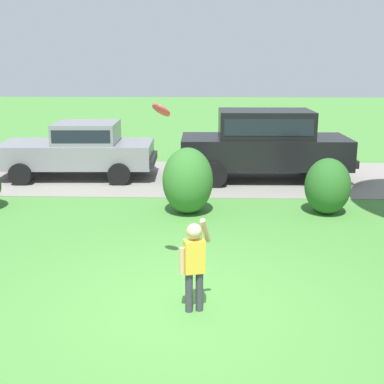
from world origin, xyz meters
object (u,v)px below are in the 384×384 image
parked_suv (264,141)px  child_thrower (194,260)px  frisbee (161,110)px  parked_sedan (80,148)px

parked_suv → child_thrower: size_ratio=3.67×
parked_suv → child_thrower: bearing=-102.7°
child_thrower → frisbee: size_ratio=4.11×
parked_sedan → frisbee: 7.48m
parked_suv → child_thrower: 7.79m
parked_suv → parked_sedan: bearing=178.6°
child_thrower → frisbee: 2.15m
child_thrower → parked_sedan: bearing=113.8°
parked_sedan → child_thrower: 8.44m
parked_suv → frisbee: bearing=-108.5°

